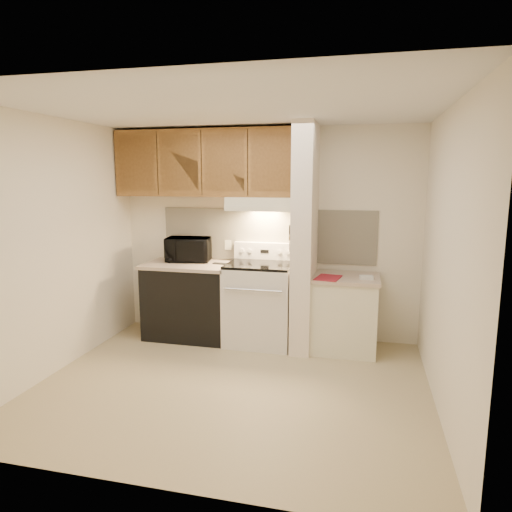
% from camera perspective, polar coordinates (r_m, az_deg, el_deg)
% --- Properties ---
extents(floor, '(3.60, 3.60, 0.00)m').
position_cam_1_polar(floor, '(4.45, -2.97, -15.79)').
color(floor, tan).
rests_on(floor, ground).
extents(ceiling, '(3.60, 3.60, 0.00)m').
position_cam_1_polar(ceiling, '(4.06, -3.29, 17.97)').
color(ceiling, white).
rests_on(ceiling, wall_back).
extents(wall_back, '(3.60, 2.50, 0.02)m').
position_cam_1_polar(wall_back, '(5.51, 1.32, 2.80)').
color(wall_back, white).
rests_on(wall_back, floor).
extents(wall_left, '(0.02, 3.00, 2.50)m').
position_cam_1_polar(wall_left, '(4.89, -23.77, 1.07)').
color(wall_left, white).
rests_on(wall_left, floor).
extents(wall_right, '(0.02, 3.00, 2.50)m').
position_cam_1_polar(wall_right, '(3.96, 22.70, -0.75)').
color(wall_right, white).
rests_on(wall_right, floor).
extents(backsplash, '(2.60, 0.02, 0.63)m').
position_cam_1_polar(backsplash, '(5.50, 1.29, 2.63)').
color(backsplash, white).
rests_on(backsplash, wall_back).
extents(range_body, '(0.76, 0.65, 0.92)m').
position_cam_1_polar(range_body, '(5.34, 0.50, -6.09)').
color(range_body, silver).
rests_on(range_body, floor).
extents(oven_window, '(0.50, 0.01, 0.30)m').
position_cam_1_polar(oven_window, '(5.03, -0.31, -6.62)').
color(oven_window, black).
rests_on(oven_window, range_body).
extents(oven_handle, '(0.65, 0.02, 0.02)m').
position_cam_1_polar(oven_handle, '(4.94, -0.42, -4.29)').
color(oven_handle, silver).
rests_on(oven_handle, range_body).
extents(cooktop, '(0.74, 0.64, 0.03)m').
position_cam_1_polar(cooktop, '(5.23, 0.51, -1.08)').
color(cooktop, black).
rests_on(cooktop, range_body).
extents(range_backguard, '(0.76, 0.08, 0.20)m').
position_cam_1_polar(range_backguard, '(5.48, 1.18, 0.65)').
color(range_backguard, silver).
rests_on(range_backguard, range_body).
extents(range_display, '(0.10, 0.01, 0.04)m').
position_cam_1_polar(range_display, '(5.44, 1.08, 0.58)').
color(range_display, black).
rests_on(range_display, range_backguard).
extents(range_knob_left_outer, '(0.05, 0.02, 0.05)m').
position_cam_1_polar(range_knob_left_outer, '(5.50, -1.77, 0.69)').
color(range_knob_left_outer, silver).
rests_on(range_knob_left_outer, range_backguard).
extents(range_knob_left_inner, '(0.05, 0.02, 0.05)m').
position_cam_1_polar(range_knob_left_inner, '(5.48, -0.76, 0.65)').
color(range_knob_left_inner, silver).
rests_on(range_knob_left_inner, range_backguard).
extents(range_knob_right_inner, '(0.05, 0.02, 0.05)m').
position_cam_1_polar(range_knob_right_inner, '(5.40, 2.94, 0.50)').
color(range_knob_right_inner, silver).
rests_on(range_knob_right_inner, range_backguard).
extents(range_knob_right_outer, '(0.05, 0.02, 0.05)m').
position_cam_1_polar(range_knob_right_outer, '(5.39, 3.99, 0.46)').
color(range_knob_right_outer, silver).
rests_on(range_knob_right_outer, range_backguard).
extents(dishwasher_front, '(1.00, 0.63, 0.87)m').
position_cam_1_polar(dishwasher_front, '(5.61, -8.31, -5.67)').
color(dishwasher_front, black).
rests_on(dishwasher_front, floor).
extents(left_countertop, '(1.04, 0.67, 0.04)m').
position_cam_1_polar(left_countertop, '(5.51, -8.43, -1.11)').
color(left_countertop, '#C0A993').
rests_on(left_countertop, dishwasher_front).
extents(spoon_rest, '(0.21, 0.09, 0.01)m').
position_cam_1_polar(spoon_rest, '(5.40, -4.35, -0.95)').
color(spoon_rest, black).
rests_on(spoon_rest, left_countertop).
extents(teal_jar, '(0.11, 0.11, 0.10)m').
position_cam_1_polar(teal_jar, '(5.68, -7.23, -0.04)').
color(teal_jar, '#276767').
rests_on(teal_jar, left_countertop).
extents(outlet, '(0.08, 0.01, 0.12)m').
position_cam_1_polar(outlet, '(5.63, -3.53, 1.39)').
color(outlet, '#EBE6C5').
rests_on(outlet, backsplash).
extents(microwave, '(0.58, 0.44, 0.29)m').
position_cam_1_polar(microwave, '(5.62, -8.42, 0.84)').
color(microwave, black).
rests_on(microwave, left_countertop).
extents(partition_pillar, '(0.22, 0.70, 2.50)m').
position_cam_1_polar(partition_pillar, '(5.08, 6.12, 2.15)').
color(partition_pillar, white).
rests_on(partition_pillar, floor).
extents(pillar_trim, '(0.01, 0.70, 0.04)m').
position_cam_1_polar(pillar_trim, '(5.09, 4.83, 2.75)').
color(pillar_trim, brown).
rests_on(pillar_trim, partition_pillar).
extents(knife_strip, '(0.02, 0.42, 0.04)m').
position_cam_1_polar(knife_strip, '(5.04, 4.68, 2.91)').
color(knife_strip, black).
rests_on(knife_strip, partition_pillar).
extents(knife_blade_a, '(0.01, 0.03, 0.16)m').
position_cam_1_polar(knife_blade_a, '(4.89, 4.21, 1.52)').
color(knife_blade_a, silver).
rests_on(knife_blade_a, knife_strip).
extents(knife_handle_a, '(0.02, 0.02, 0.10)m').
position_cam_1_polar(knife_handle_a, '(4.88, 4.26, 3.28)').
color(knife_handle_a, black).
rests_on(knife_handle_a, knife_strip).
extents(knife_blade_b, '(0.01, 0.04, 0.18)m').
position_cam_1_polar(knife_blade_b, '(4.98, 4.39, 1.56)').
color(knife_blade_b, silver).
rests_on(knife_blade_b, knife_strip).
extents(knife_handle_b, '(0.02, 0.02, 0.10)m').
position_cam_1_polar(knife_handle_b, '(4.96, 4.41, 3.39)').
color(knife_handle_b, black).
rests_on(knife_handle_b, knife_strip).
extents(knife_blade_c, '(0.01, 0.04, 0.20)m').
position_cam_1_polar(knife_blade_c, '(5.06, 4.52, 1.56)').
color(knife_blade_c, silver).
rests_on(knife_blade_c, knife_strip).
extents(knife_handle_c, '(0.02, 0.02, 0.10)m').
position_cam_1_polar(knife_handle_c, '(5.04, 4.55, 3.48)').
color(knife_handle_c, black).
rests_on(knife_handle_c, knife_strip).
extents(knife_blade_d, '(0.01, 0.04, 0.16)m').
position_cam_1_polar(knife_blade_d, '(5.15, 4.69, 1.93)').
color(knife_blade_d, silver).
rests_on(knife_blade_d, knife_strip).
extents(knife_handle_d, '(0.02, 0.02, 0.10)m').
position_cam_1_polar(knife_handle_d, '(5.11, 4.68, 3.56)').
color(knife_handle_d, black).
rests_on(knife_handle_d, knife_strip).
extents(knife_blade_e, '(0.01, 0.04, 0.18)m').
position_cam_1_polar(knife_blade_e, '(5.23, 4.82, 1.94)').
color(knife_blade_e, silver).
rests_on(knife_blade_e, knife_strip).
extents(knife_handle_e, '(0.02, 0.02, 0.10)m').
position_cam_1_polar(knife_handle_e, '(5.20, 4.83, 3.67)').
color(knife_handle_e, black).
rests_on(knife_handle_e, knife_strip).
extents(oven_mitt, '(0.03, 0.11, 0.26)m').
position_cam_1_polar(oven_mitt, '(5.28, 4.92, 1.86)').
color(oven_mitt, slate).
rests_on(oven_mitt, partition_pillar).
extents(right_cab_base, '(0.70, 0.60, 0.81)m').
position_cam_1_polar(right_cab_base, '(5.23, 10.99, -7.25)').
color(right_cab_base, '#EBE6C5').
rests_on(right_cab_base, floor).
extents(right_countertop, '(0.74, 0.64, 0.04)m').
position_cam_1_polar(right_countertop, '(5.12, 11.15, -2.70)').
color(right_countertop, '#C0A993').
rests_on(right_countertop, right_cab_base).
extents(red_folder, '(0.29, 0.36, 0.01)m').
position_cam_1_polar(red_folder, '(4.98, 9.01, -2.69)').
color(red_folder, maroon).
rests_on(red_folder, right_countertop).
extents(white_box, '(0.15, 0.11, 0.04)m').
position_cam_1_polar(white_box, '(5.01, 13.63, -2.61)').
color(white_box, white).
rests_on(white_box, right_countertop).
extents(range_hood, '(0.78, 0.44, 0.15)m').
position_cam_1_polar(range_hood, '(5.26, 0.83, 6.57)').
color(range_hood, '#EBE6C5').
rests_on(range_hood, upper_cabinets).
extents(hood_lip, '(0.78, 0.04, 0.06)m').
position_cam_1_polar(hood_lip, '(5.06, 0.30, 5.93)').
color(hood_lip, '#EBE6C5').
rests_on(hood_lip, range_hood).
extents(upper_cabinets, '(2.18, 0.33, 0.77)m').
position_cam_1_polar(upper_cabinets, '(5.49, -6.24, 11.45)').
color(upper_cabinets, brown).
rests_on(upper_cabinets, wall_back).
extents(cab_door_a, '(0.46, 0.01, 0.63)m').
position_cam_1_polar(cab_door_a, '(5.68, -14.75, 11.14)').
color(cab_door_a, brown).
rests_on(cab_door_a, upper_cabinets).
extents(cab_gap_a, '(0.01, 0.01, 0.73)m').
position_cam_1_polar(cab_gap_a, '(5.55, -12.22, 11.27)').
color(cab_gap_a, black).
rests_on(cab_gap_a, upper_cabinets).
extents(cab_door_b, '(0.46, 0.01, 0.63)m').
position_cam_1_polar(cab_door_b, '(5.44, -9.57, 11.39)').
color(cab_door_b, brown).
rests_on(cab_door_b, upper_cabinets).
extents(cab_gap_b, '(0.01, 0.01, 0.73)m').
position_cam_1_polar(cab_gap_b, '(5.34, -6.83, 11.48)').
color(cab_gap_b, black).
rests_on(cab_gap_b, upper_cabinets).
extents(cab_door_c, '(0.46, 0.01, 0.63)m').
position_cam_1_polar(cab_door_c, '(5.25, -3.98, 11.56)').
color(cab_door_c, brown).
rests_on(cab_door_c, upper_cabinets).
extents(cab_gap_c, '(0.01, 0.01, 0.73)m').
position_cam_1_polar(cab_gap_c, '(5.18, -1.04, 11.61)').
color(cab_gap_c, black).
rests_on(cab_gap_c, upper_cabinets).
extents(cab_door_d, '(0.46, 0.01, 0.63)m').
position_cam_1_polar(cab_door_d, '(5.12, 1.98, 11.62)').
color(cab_door_d, brown).
rests_on(cab_door_d, upper_cabinets).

